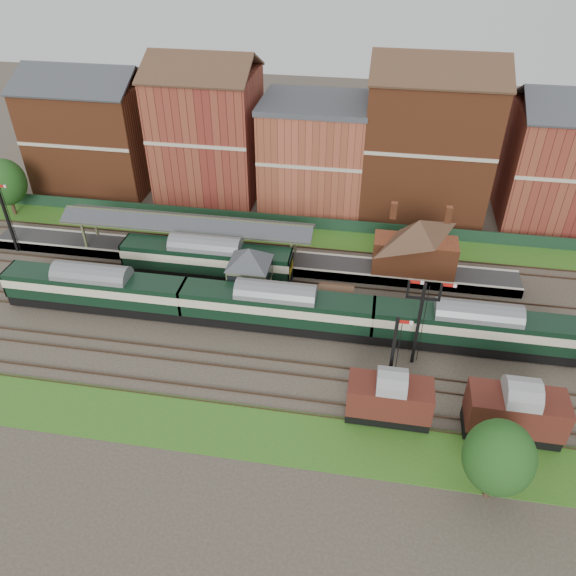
% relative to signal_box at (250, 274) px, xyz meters
% --- Properties ---
extents(ground, '(160.00, 160.00, 0.00)m').
position_rel_signal_box_xyz_m(ground, '(3.00, -3.25, -3.19)').
color(ground, '#473D33').
rests_on(ground, ground).
extents(grass_back, '(90.00, 4.50, 0.06)m').
position_rel_signal_box_xyz_m(grass_back, '(3.00, 12.75, -3.16)').
color(grass_back, '#2D6619').
rests_on(grass_back, ground).
extents(grass_front, '(90.00, 5.00, 0.06)m').
position_rel_signal_box_xyz_m(grass_front, '(3.00, -15.25, -3.16)').
color(grass_front, '#2D6619').
rests_on(grass_front, ground).
extents(fence, '(90.00, 0.12, 1.50)m').
position_rel_signal_box_xyz_m(fence, '(3.00, 14.75, -2.44)').
color(fence, '#193823').
rests_on(fence, ground).
extents(platform, '(55.00, 3.40, 1.00)m').
position_rel_signal_box_xyz_m(platform, '(-2.00, 6.50, -2.69)').
color(platform, '#2D2D2D').
rests_on(platform, ground).
extents(signal_box, '(5.40, 5.40, 6.00)m').
position_rel_signal_box_xyz_m(signal_box, '(0.00, 0.00, 0.00)').
color(signal_box, '#5B6F4F').
rests_on(signal_box, ground).
extents(brick_hut, '(3.20, 2.64, 2.94)m').
position_rel_signal_box_xyz_m(brick_hut, '(8.00, 0.00, -2.00)').
color(brick_hut, maroon).
rests_on(brick_hut, ground).
extents(station_building, '(8.10, 8.10, 5.90)m').
position_rel_signal_box_xyz_m(station_building, '(15.00, 6.50, 0.76)').
color(station_building, brown).
rests_on(station_building, platform).
extents(canopy, '(26.00, 3.89, 4.08)m').
position_rel_signal_box_xyz_m(canopy, '(-8.00, 6.50, 1.39)').
color(canopy, '#4E5635').
rests_on(canopy, platform).
extents(semaphore_bracket, '(3.60, 0.25, 8.18)m').
position_rel_signal_box_xyz_m(semaphore_bracket, '(15.04, -5.75, 1.44)').
color(semaphore_bracket, black).
rests_on(semaphore_bracket, ground).
extents(semaphore_platform_end, '(1.23, 0.25, 8.00)m').
position_rel_signal_box_xyz_m(semaphore_platform_end, '(-26.98, 4.75, 0.96)').
color(semaphore_platform_end, black).
rests_on(semaphore_platform_end, ground).
extents(semaphore_siding, '(1.23, 0.25, 8.00)m').
position_rel_signal_box_xyz_m(semaphore_siding, '(13.02, -10.25, 0.96)').
color(semaphore_siding, black).
rests_on(semaphore_siding, ground).
extents(town_backdrop, '(69.00, 10.00, 16.00)m').
position_rel_signal_box_xyz_m(town_backdrop, '(2.82, 21.75, 3.81)').
color(town_backdrop, brown).
rests_on(town_backdrop, ground).
extents(dmu_train, '(50.60, 2.66, 3.89)m').
position_rel_signal_box_xyz_m(dmu_train, '(3.03, -3.25, -0.91)').
color(dmu_train, black).
rests_on(dmu_train, ground).
extents(platform_railcar, '(16.94, 2.67, 3.90)m').
position_rel_signal_box_xyz_m(platform_railcar, '(-5.14, 3.25, -0.90)').
color(platform_railcar, black).
rests_on(platform_railcar, ground).
extents(goods_van_a, '(6.08, 2.64, 3.69)m').
position_rel_signal_box_xyz_m(goods_van_a, '(13.07, -12.25, -1.09)').
color(goods_van_a, black).
rests_on(goods_van_a, ground).
extents(goods_van_b, '(6.66, 2.89, 4.04)m').
position_rel_signal_box_xyz_m(goods_van_b, '(21.82, -12.25, -0.91)').
color(goods_van_b, black).
rests_on(goods_van_b, ground).
extents(tree_far, '(4.40, 4.40, 6.42)m').
position_rel_signal_box_xyz_m(tree_far, '(19.65, -17.72, 0.69)').
color(tree_far, '#382619').
rests_on(tree_far, ground).
extents(tree_back, '(4.75, 4.75, 6.95)m').
position_rel_signal_box_xyz_m(tree_back, '(-31.81, 12.25, 1.01)').
color(tree_back, '#382619').
rests_on(tree_back, ground).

